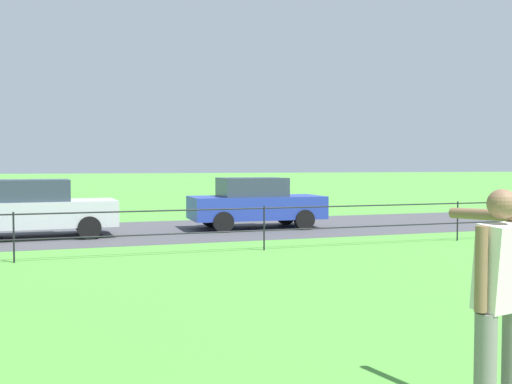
# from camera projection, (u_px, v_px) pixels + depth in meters

# --- Properties ---
(street_strip) EXTENTS (80.00, 6.03, 0.01)m
(street_strip) POSITION_uv_depth(u_px,v_px,m) (123.00, 232.00, 16.70)
(street_strip) COLOR #424247
(street_strip) RESTS_ON ground
(park_fence) EXTENTS (36.45, 0.04, 1.00)m
(park_fence) POSITION_uv_depth(u_px,v_px,m) (147.00, 224.00, 12.27)
(park_fence) COLOR black
(park_fence) RESTS_ON ground
(person_thrower) EXTENTS (0.50, 0.83, 1.73)m
(person_thrower) POSITION_uv_depth(u_px,v_px,m) (499.00, 296.00, 4.33)
(person_thrower) COLOR slate
(person_thrower) RESTS_ON ground
(car_silver_right) EXTENTS (4.06, 1.92, 1.54)m
(car_silver_right) POSITION_uv_depth(u_px,v_px,m) (36.00, 208.00, 15.36)
(car_silver_right) COLOR #B7BABF
(car_silver_right) RESTS_ON ground
(car_blue_far_right) EXTENTS (4.05, 1.91, 1.54)m
(car_blue_far_right) POSITION_uv_depth(u_px,v_px,m) (255.00, 203.00, 17.72)
(car_blue_far_right) COLOR #233899
(car_blue_far_right) RESTS_ON ground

